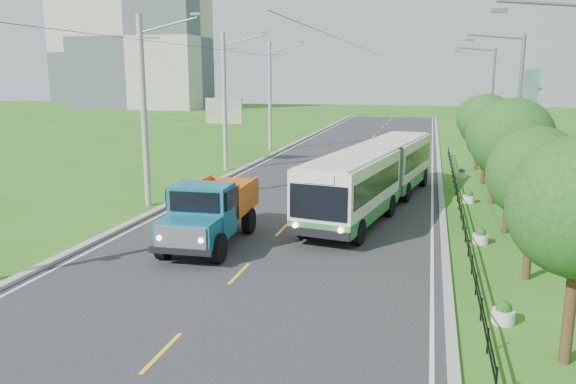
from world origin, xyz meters
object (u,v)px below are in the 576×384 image
at_px(tree_second, 536,178).
at_px(billboard_left, 224,115).
at_px(planter_far, 462,174).
at_px(billboard_right, 530,101).
at_px(tree_fifth, 487,124).
at_px(bus, 375,172).
at_px(planter_mid, 469,198).
at_px(pole_mid, 225,101).
at_px(pole_far, 270,96).
at_px(streetlight_far, 489,103).
at_px(streetlight_mid, 515,114).
at_px(planter_near, 480,237).
at_px(tree_fourth, 497,139).
at_px(dump_truck, 210,208).
at_px(tree_back, 479,121).
at_px(tree_third, 513,144).
at_px(pole_near, 144,111).
at_px(planter_front, 503,314).

xyz_separation_m(tree_second, billboard_left, (-19.36, 21.86, 0.35)).
bearing_deg(planter_far, billboard_right, -28.39).
distance_m(tree_fifth, planter_far, 4.21).
bearing_deg(bus, planter_mid, 37.18).
xyz_separation_m(pole_mid, pole_far, (0.00, 12.00, 0.00)).
xyz_separation_m(streetlight_far, planter_mid, (-2.04, -14.00, -4.62)).
height_order(streetlight_mid, billboard_right, streetlight_mid).
distance_m(billboard_right, bus, 12.65).
bearing_deg(bus, pole_mid, 151.16).
height_order(streetlight_far, planter_near, streetlight_far).
distance_m(tree_fourth, tree_fifth, 6.01).
bearing_deg(tree_fifth, billboard_left, 168.72).
height_order(tree_fifth, bus, tree_fifth).
bearing_deg(pole_mid, pole_far, 90.00).
xyz_separation_m(pole_mid, dump_truck, (5.94, -17.86, -3.56)).
xyz_separation_m(streetlight_far, billboard_left, (-20.14, -4.00, -1.04)).
distance_m(tree_second, planter_near, 5.19).
bearing_deg(planter_mid, planter_far, 90.00).
relative_size(tree_second, planter_far, 7.91).
bearing_deg(streetlight_far, planter_mid, -98.30).
xyz_separation_m(tree_second, planter_near, (-1.26, 3.86, -3.23)).
relative_size(tree_back, planter_near, 8.21).
height_order(pole_mid, billboard_left, pole_mid).
distance_m(tree_third, tree_fourth, 6.01).
relative_size(streetlight_mid, planter_far, 13.54).
height_order(pole_far, dump_truck, pole_far).
bearing_deg(billboard_left, tree_second, -48.48).
relative_size(planter_far, billboard_right, 0.09).
bearing_deg(pole_near, pole_far, 90.00).
bearing_deg(pole_near, tree_third, -2.71).
xyz_separation_m(planter_near, planter_far, (0.00, 16.00, 0.00)).
relative_size(tree_third, planter_front, 8.96).
bearing_deg(tree_third, tree_back, 90.00).
xyz_separation_m(tree_back, streetlight_far, (0.79, 1.86, 1.25)).
height_order(streetlight_far, billboard_left, streetlight_far).
distance_m(tree_third, streetlight_mid, 5.98).
xyz_separation_m(billboard_left, billboard_right, (21.80, -4.00, 1.48)).
xyz_separation_m(planter_near, bus, (-4.97, 5.44, 1.65)).
xyz_separation_m(pole_near, bus, (11.90, 2.44, -3.15)).
bearing_deg(bus, planter_near, -37.70).
bearing_deg(planter_near, tree_second, -71.97).
distance_m(tree_second, tree_back, 24.00).
distance_m(tree_third, planter_mid, 7.04).
height_order(planter_far, billboard_right, billboard_right).
height_order(planter_mid, bus, bus).
height_order(pole_far, billboard_left, pole_far).
relative_size(planter_far, bus, 0.04).
distance_m(pole_far, bus, 24.82).
bearing_deg(planter_far, streetlight_far, 71.20).
bearing_deg(pole_far, pole_mid, -90.00).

